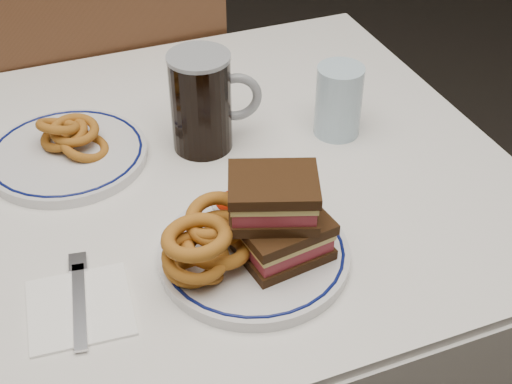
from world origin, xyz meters
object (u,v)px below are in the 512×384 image
object	(u,v)px
far_plate	(67,154)
main_plate	(254,254)
reuben_sandwich	(278,217)
beer_mug	(203,101)
chair_far	(114,104)

from	to	relation	value
far_plate	main_plate	bearing A→B (deg)	-58.96
reuben_sandwich	beer_mug	bearing A→B (deg)	91.05
reuben_sandwich	beer_mug	world-z (taller)	beer_mug
reuben_sandwich	far_plate	distance (m)	0.41
chair_far	beer_mug	size ratio (longest dim) A/B	6.13
chair_far	main_plate	world-z (taller)	chair_far
far_plate	chair_far	bearing A→B (deg)	72.19
reuben_sandwich	beer_mug	distance (m)	0.29
main_plate	reuben_sandwich	world-z (taller)	reuben_sandwich
main_plate	far_plate	world-z (taller)	same
beer_mug	far_plate	distance (m)	0.23
reuben_sandwich	main_plate	bearing A→B (deg)	155.60
chair_far	far_plate	bearing A→B (deg)	-107.81
main_plate	beer_mug	size ratio (longest dim) A/B	1.57
reuben_sandwich	far_plate	xyz separation A→B (m)	(-0.22, 0.33, -0.07)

